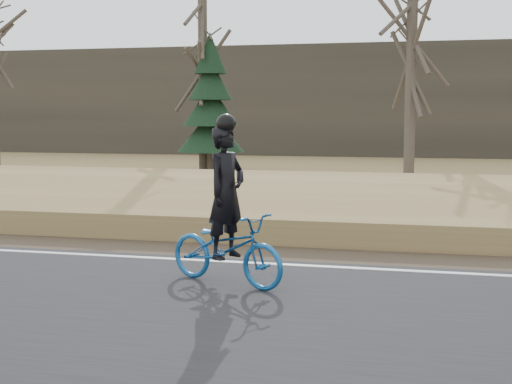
# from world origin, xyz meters

# --- Properties ---
(ground) EXTENTS (120.00, 120.00, 0.00)m
(ground) POSITION_xyz_m (0.00, 0.00, 0.00)
(ground) COLOR olive
(ground) RESTS_ON ground
(road) EXTENTS (120.00, 6.00, 0.06)m
(road) POSITION_xyz_m (0.00, -2.50, 0.03)
(road) COLOR black
(road) RESTS_ON ground
(edge_line) EXTENTS (120.00, 0.12, 0.01)m
(edge_line) POSITION_xyz_m (0.00, 0.20, 0.07)
(edge_line) COLOR silver
(edge_line) RESTS_ON road
(shoulder) EXTENTS (120.00, 1.60, 0.04)m
(shoulder) POSITION_xyz_m (0.00, 1.20, 0.02)
(shoulder) COLOR #473A2B
(shoulder) RESTS_ON ground
(embankment) EXTENTS (120.00, 5.00, 0.44)m
(embankment) POSITION_xyz_m (0.00, 4.20, 0.22)
(embankment) COLOR olive
(embankment) RESTS_ON ground
(ballast) EXTENTS (120.00, 3.00, 0.45)m
(ballast) POSITION_xyz_m (0.00, 8.00, 0.23)
(ballast) COLOR slate
(ballast) RESTS_ON ground
(railroad) EXTENTS (120.00, 2.40, 0.29)m
(railroad) POSITION_xyz_m (0.00, 8.00, 0.53)
(railroad) COLOR black
(railroad) RESTS_ON ballast
(treeline_backdrop) EXTENTS (120.00, 4.00, 6.00)m
(treeline_backdrop) POSITION_xyz_m (0.00, 30.00, 3.00)
(treeline_backdrop) COLOR #383328
(treeline_backdrop) RESTS_ON ground
(cyclist) EXTENTS (1.91, 1.29, 2.22)m
(cyclist) POSITION_xyz_m (-2.62, -1.14, 0.77)
(cyclist) COLOR #144E8A
(cyclist) RESTS_ON road
(bare_tree_left) EXTENTS (0.36, 0.36, 8.32)m
(bare_tree_left) POSITION_xyz_m (-8.72, 16.93, 4.16)
(bare_tree_left) COLOR brown
(bare_tree_left) RESTS_ON ground
(bare_tree_near_left) EXTENTS (0.36, 0.36, 7.21)m
(bare_tree_near_left) POSITION_xyz_m (-0.67, 13.64, 3.61)
(bare_tree_near_left) COLOR brown
(bare_tree_near_left) RESTS_ON ground
(conifer) EXTENTS (2.60, 2.60, 5.41)m
(conifer) POSITION_xyz_m (-8.30, 16.57, 2.56)
(conifer) COLOR brown
(conifer) RESTS_ON ground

